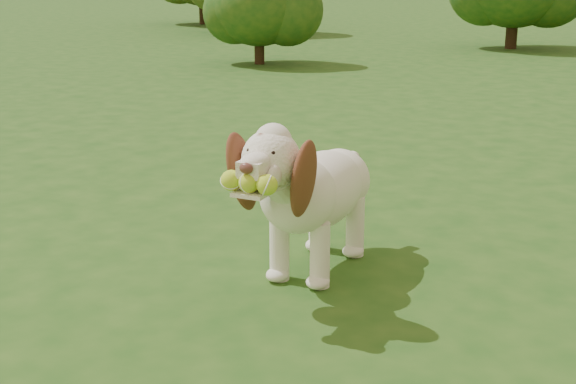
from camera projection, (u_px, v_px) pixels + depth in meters
The scene contains 3 objects.
ground at pixel (288, 294), 3.17m from camera, with size 80.00×80.00×0.00m, color #1D4814.
dog at pixel (311, 188), 3.27m from camera, with size 0.42×1.08×0.71m.
shrub_a at pixel (259, 5), 10.03m from camera, with size 1.22×1.22×1.26m.
Camera 1 is at (1.51, -2.51, 1.27)m, focal length 50.00 mm.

